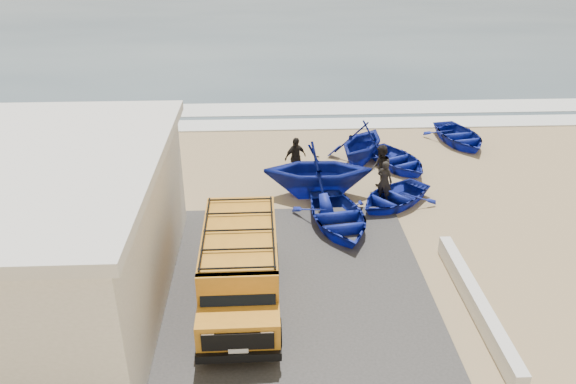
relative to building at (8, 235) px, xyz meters
name	(u,v)px	position (x,y,z in m)	size (l,w,h in m)	color
ground	(288,255)	(7.50, 2.00, -2.16)	(160.00, 160.00, 0.00)	tan
slab	(221,295)	(5.50, 0.00, -2.14)	(12.00, 10.00, 0.05)	#3E3C39
ocean	(267,0)	(7.50, 58.00, -2.16)	(180.00, 88.00, 0.01)	#385166
surf_line	(277,125)	(7.50, 14.00, -2.13)	(180.00, 1.60, 0.06)	white
surf_wash	(276,109)	(7.50, 16.50, -2.14)	(180.00, 2.20, 0.04)	white
building	(8,235)	(0.00, 0.00, 0.00)	(8.40, 9.40, 4.30)	white
parapet	(476,303)	(12.50, -1.00, -1.89)	(0.35, 6.00, 0.55)	silver
van	(240,266)	(6.09, -0.30, -0.98)	(2.13, 5.16, 2.21)	orange
boat_near_left	(338,217)	(9.30, 3.67, -1.77)	(2.72, 3.82, 0.79)	#1425A0
boat_near_right	(393,197)	(11.55, 5.22, -1.82)	(2.35, 3.29, 0.68)	#1425A0
boat_mid_left	(318,170)	(8.81, 6.15, -1.09)	(3.52, 4.08, 2.15)	#1425A0
boat_mid_right	(397,160)	(12.43, 8.54, -1.82)	(2.38, 3.34, 0.69)	#1425A0
boat_far_left	(362,142)	(11.02, 9.32, -1.28)	(2.90, 3.37, 1.77)	#1425A0
boat_far_right	(459,136)	(15.93, 11.13, -1.79)	(2.55, 3.57, 0.74)	#1425A0
fisherman_front	(385,181)	(11.25, 5.57, -1.35)	(0.59, 0.39, 1.63)	black
fisherman_middle	(380,169)	(11.26, 6.41, -1.23)	(0.91, 0.71, 1.88)	black
fisherman_back	(295,158)	(8.06, 7.82, -1.31)	(1.00, 0.42, 1.71)	black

